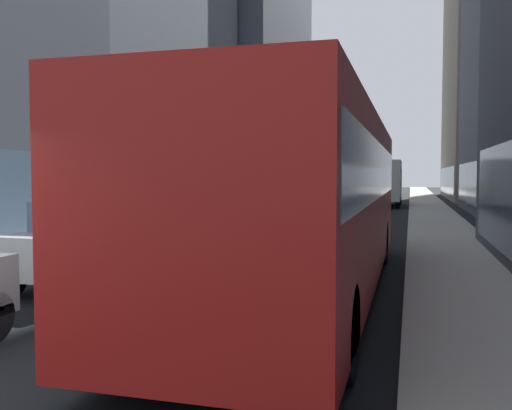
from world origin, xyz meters
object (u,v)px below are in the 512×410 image
Objects in this scene: car_white_van at (103,240)px; box_truck at (384,181)px; car_yellow_taxi at (390,189)px; dalmatian_dog at (121,300)px; car_blue_hatchback at (329,205)px; car_red_coupe at (256,201)px; transit_bus at (307,193)px.

car_white_van is 29.16m from box_truck.
dalmatian_dog is at bearing -92.18° from car_yellow_taxi.
car_white_van is 0.54× the size of box_truck.
car_blue_hatchback is 17.45m from dalmatian_dog.
car_yellow_taxi is at bearing 77.50° from car_red_coupe.
dalmatian_dog is at bearing -79.05° from car_red_coupe.
car_yellow_taxi is (0.00, 41.76, -0.96)m from transit_bus.
car_blue_hatchback is (-1.60, -27.84, -0.00)m from car_yellow_taxi.
car_yellow_taxi is 0.55× the size of box_truck.
car_white_van is at bearing -95.44° from car_yellow_taxi.
transit_bus is 17.45m from car_red_coupe.
car_blue_hatchback reaches higher than dalmatian_dog.
car_blue_hatchback is 4.21× the size of dalmatian_dog.
car_red_coupe is at bearing -114.71° from box_truck.
transit_bus is 2.86× the size of car_white_van.
car_red_coupe and car_blue_hatchback have the same top height.
car_white_van is (-4.00, -41.97, 0.00)m from car_yellow_taxi.
dalmatian_dog is (-1.73, -45.28, -0.31)m from car_yellow_taxi.
car_blue_hatchback is (2.40, 14.13, -0.00)m from car_white_van.
transit_bus reaches higher than dalmatian_dog.
car_red_coupe reaches higher than dalmatian_dog.
car_yellow_taxi is at bearing 86.71° from car_blue_hatchback.
dalmatian_dog is at bearing -93.07° from box_truck.
car_red_coupe is (-5.60, 16.50, -0.96)m from transit_bus.
transit_bus is 11.98× the size of dalmatian_dog.
car_white_van is at bearing -177.08° from transit_bus.
car_yellow_taxi is at bearing 90.00° from box_truck.
transit_bus is 4.12m from car_white_van.
box_truck is (0.00, 28.67, -0.11)m from transit_bus.
car_blue_hatchback is 0.54× the size of box_truck.
car_yellow_taxi is 42.16m from car_white_van.
car_white_van is (-4.00, -0.20, -0.95)m from transit_bus.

